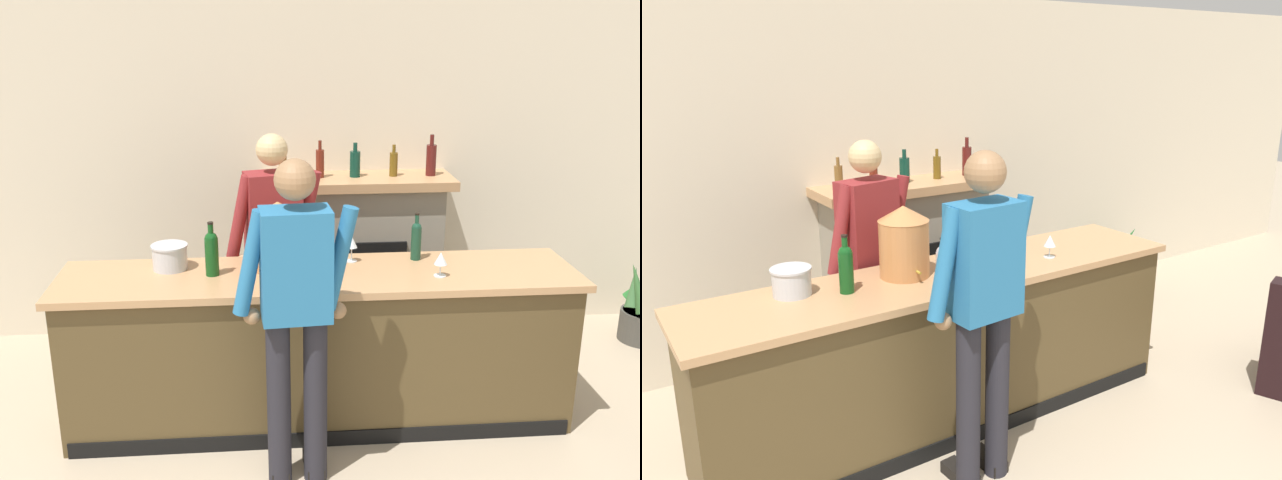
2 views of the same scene
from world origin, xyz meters
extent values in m
cube|color=beige|center=(0.00, 4.29, 1.38)|extent=(12.00, 0.07, 2.75)
cube|color=#4E3D22|center=(-0.02, 2.81, 0.48)|extent=(3.09, 0.63, 0.96)
cube|color=tan|center=(-0.02, 2.81, 0.98)|extent=(3.16, 0.70, 0.04)
cube|color=black|center=(-0.02, 2.48, 0.05)|extent=(3.03, 0.01, 0.10)
cube|color=gray|center=(0.37, 4.04, 0.63)|extent=(1.30, 0.44, 1.25)
cube|color=black|center=(0.37, 3.81, 0.46)|extent=(0.72, 0.02, 0.80)
cube|color=tan|center=(0.37, 4.02, 1.29)|extent=(1.46, 0.52, 0.07)
cylinder|color=brown|center=(-0.20, 4.02, 1.42)|extent=(0.06, 0.06, 0.18)
cylinder|color=brown|center=(-0.20, 4.02, 1.54)|extent=(0.02, 0.02, 0.06)
cylinder|color=maroon|center=(0.08, 4.02, 1.43)|extent=(0.06, 0.06, 0.21)
cylinder|color=maroon|center=(0.08, 4.02, 1.57)|extent=(0.03, 0.03, 0.07)
cylinder|color=#0D372A|center=(0.35, 4.02, 1.42)|extent=(0.08, 0.08, 0.19)
cylinder|color=#0D372A|center=(0.35, 4.02, 1.55)|extent=(0.03, 0.03, 0.06)
cylinder|color=brown|center=(0.65, 4.02, 1.41)|extent=(0.06, 0.06, 0.18)
cylinder|color=brown|center=(0.65, 4.02, 1.53)|extent=(0.02, 0.02, 0.06)
cylinder|color=#4D1614|center=(0.93, 4.02, 1.44)|extent=(0.08, 0.08, 0.23)
cylinder|color=#4D1614|center=(0.93, 4.02, 1.60)|extent=(0.03, 0.03, 0.08)
cone|color=#366033|center=(2.56, 3.78, 0.44)|extent=(0.22, 0.28, 0.35)
cone|color=#305D2C|center=(2.54, 3.69, 0.47)|extent=(0.22, 0.29, 0.40)
cylinder|color=#222128|center=(-0.10, 2.19, 0.49)|extent=(0.13, 0.13, 0.99)
cube|color=black|center=(-0.10, 2.26, 0.04)|extent=(0.12, 0.25, 0.07)
cylinder|color=#222128|center=(-0.30, 2.17, 0.49)|extent=(0.13, 0.13, 0.99)
cube|color=black|center=(-0.30, 2.24, 0.04)|extent=(0.12, 0.25, 0.07)
cube|color=#256899|center=(-0.20, 2.18, 1.28)|extent=(0.38, 0.25, 0.59)
cylinder|color=#256899|center=(0.03, 2.22, 1.30)|extent=(0.20, 0.08, 0.57)
sphere|color=#966E4A|center=(0.03, 2.24, 1.00)|extent=(0.09, 0.09, 0.09)
cylinder|color=#256899|center=(-0.43, 2.19, 1.30)|extent=(0.20, 0.08, 0.57)
sphere|color=#966E4A|center=(-0.43, 2.21, 1.00)|extent=(0.09, 0.09, 0.09)
sphere|color=#966E4A|center=(-0.20, 2.18, 1.73)|extent=(0.21, 0.21, 0.21)
cylinder|color=#433E2A|center=(-0.38, 3.32, 0.47)|extent=(0.13, 0.13, 0.93)
cube|color=black|center=(-0.37, 3.26, 0.04)|extent=(0.15, 0.26, 0.07)
cylinder|color=#433E2A|center=(-0.19, 3.37, 0.47)|extent=(0.13, 0.13, 0.93)
cube|color=black|center=(-0.17, 3.30, 0.04)|extent=(0.15, 0.26, 0.07)
cube|color=maroon|center=(-0.29, 3.35, 1.22)|extent=(0.40, 0.30, 0.58)
cylinder|color=maroon|center=(-0.51, 3.27, 1.23)|extent=(0.20, 0.08, 0.57)
sphere|color=#D2B27D|center=(-0.50, 3.25, 0.93)|extent=(0.09, 0.09, 0.09)
cylinder|color=maroon|center=(-0.06, 3.38, 1.23)|extent=(0.20, 0.08, 0.57)
sphere|color=#D2B27D|center=(-0.05, 3.36, 0.93)|extent=(0.09, 0.09, 0.09)
sphere|color=#D2B27D|center=(-0.29, 3.35, 1.66)|extent=(0.21, 0.21, 0.21)
cylinder|color=#C67E48|center=(-0.27, 2.90, 1.17)|extent=(0.30, 0.30, 0.34)
cone|color=#C67E48|center=(-0.27, 2.90, 1.39)|extent=(0.30, 0.30, 0.09)
cylinder|color=#B29333|center=(-0.27, 2.73, 1.07)|extent=(0.02, 0.04, 0.02)
cylinder|color=silver|center=(-0.93, 2.96, 1.07)|extent=(0.21, 0.21, 0.14)
cylinder|color=silver|center=(-0.93, 2.96, 1.15)|extent=(0.22, 0.22, 0.01)
cylinder|color=#163D2A|center=(0.61, 3.01, 1.11)|extent=(0.07, 0.07, 0.21)
sphere|color=#163D2A|center=(0.61, 3.01, 1.22)|extent=(0.06, 0.06, 0.06)
cylinder|color=#163D2A|center=(0.61, 3.01, 1.26)|extent=(0.03, 0.03, 0.08)
cylinder|color=black|center=(0.61, 3.01, 1.30)|extent=(0.03, 0.03, 0.01)
cylinder|color=#B3AEB9|center=(-0.15, 2.65, 1.10)|extent=(0.08, 0.08, 0.19)
sphere|color=#B3AEB9|center=(-0.15, 2.65, 1.19)|extent=(0.08, 0.08, 0.08)
cylinder|color=#B3AEB9|center=(-0.15, 2.65, 1.23)|extent=(0.03, 0.03, 0.07)
cylinder|color=black|center=(-0.15, 2.65, 1.27)|extent=(0.04, 0.04, 0.01)
cylinder|color=#104417|center=(-0.67, 2.83, 1.12)|extent=(0.08, 0.08, 0.23)
sphere|color=#104417|center=(-0.67, 2.83, 1.23)|extent=(0.08, 0.08, 0.08)
cylinder|color=#104417|center=(-0.67, 2.83, 1.28)|extent=(0.03, 0.03, 0.09)
cylinder|color=black|center=(-0.67, 2.83, 1.33)|extent=(0.04, 0.04, 0.01)
cylinder|color=silver|center=(-0.04, 2.69, 1.01)|extent=(0.06, 0.06, 0.01)
cylinder|color=silver|center=(-0.04, 2.69, 1.05)|extent=(0.01, 0.01, 0.09)
cone|color=silver|center=(-0.04, 2.69, 1.14)|extent=(0.08, 0.08, 0.08)
cylinder|color=silver|center=(0.69, 2.69, 1.01)|extent=(0.07, 0.07, 0.01)
cylinder|color=silver|center=(0.69, 2.69, 1.04)|extent=(0.01, 0.01, 0.07)
cone|color=silver|center=(0.69, 2.69, 1.12)|extent=(0.08, 0.08, 0.08)
cylinder|color=silver|center=(0.20, 3.00, 1.01)|extent=(0.07, 0.07, 0.01)
cylinder|color=silver|center=(0.20, 3.00, 1.05)|extent=(0.01, 0.01, 0.09)
cone|color=silver|center=(0.20, 3.00, 1.14)|extent=(0.07, 0.07, 0.08)
camera|label=1|loc=(-0.36, -1.24, 2.51)|focal=40.00mm
camera|label=2|loc=(-1.93, -0.23, 2.25)|focal=35.00mm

